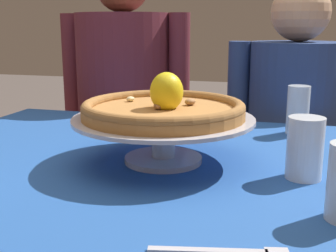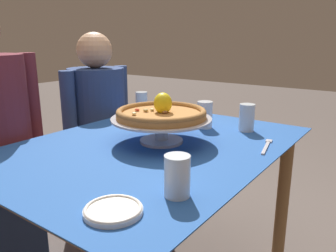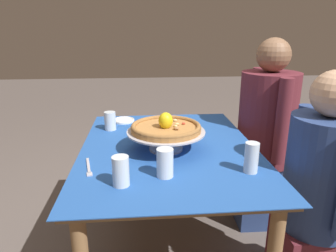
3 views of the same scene
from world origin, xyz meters
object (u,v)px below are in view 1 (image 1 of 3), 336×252
at_px(dinner_fork, 227,252).
at_px(diner_right, 291,155).
at_px(pizza, 164,108).
at_px(water_glass_back_right, 298,113).
at_px(water_glass_side_right, 305,152).
at_px(diner_left, 125,124).
at_px(pizza_stand, 163,129).

height_order(dinner_fork, diner_right, diner_right).
relative_size(pizza, water_glass_back_right, 2.63).
distance_m(pizza, diner_right, 0.80).
xyz_separation_m(water_glass_side_right, dinner_fork, (-0.11, -0.34, -0.05)).
xyz_separation_m(diner_left, diner_right, (0.65, 0.00, -0.08)).
height_order(pizza_stand, water_glass_back_right, water_glass_back_right).
bearing_deg(pizza_stand, diner_right, 67.34).
distance_m(dinner_fork, diner_right, 1.08).
height_order(water_glass_side_right, diner_right, diner_right).
bearing_deg(dinner_fork, water_glass_side_right, 72.73).
height_order(diner_left, diner_right, diner_left).
relative_size(pizza_stand, diner_right, 0.35).
relative_size(pizza, dinner_fork, 1.89).
distance_m(water_glass_side_right, diner_left, 0.99).
bearing_deg(water_glass_back_right, diner_left, 152.63).
bearing_deg(pizza, water_glass_side_right, -5.43).
bearing_deg(diner_left, diner_right, 0.13).
bearing_deg(diner_right, diner_left, -179.87).
bearing_deg(pizza_stand, dinner_fork, -61.94).
xyz_separation_m(pizza, water_glass_back_right, (0.29, 0.35, -0.06)).
distance_m(pizza, water_glass_back_right, 0.46).
bearing_deg(dinner_fork, diner_left, 117.75).
bearing_deg(diner_right, water_glass_side_right, -88.90).
height_order(pizza_stand, pizza, pizza).
bearing_deg(diner_right, dinner_fork, -94.96).
xyz_separation_m(dinner_fork, diner_right, (0.09, 1.06, -0.17)).
relative_size(pizza_stand, water_glass_back_right, 2.96).
relative_size(dinner_fork, diner_right, 0.16).
height_order(water_glass_back_right, diner_right, diner_right).
bearing_deg(pizza, diner_left, 117.62).
bearing_deg(water_glass_side_right, diner_left, 132.69).
bearing_deg(diner_left, pizza_stand, -62.42).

